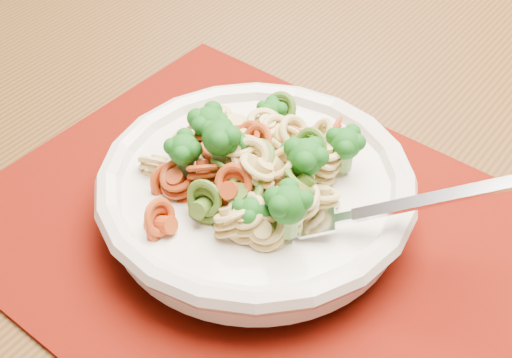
% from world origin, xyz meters
% --- Properties ---
extents(dining_table, '(1.50, 1.21, 0.75)m').
position_xyz_m(dining_table, '(0.02, -0.44, 0.64)').
color(dining_table, brown).
rests_on(dining_table, ground).
extents(placemat, '(0.53, 0.47, 0.00)m').
position_xyz_m(placemat, '(0.03, -0.59, 0.75)').
color(placemat, '#5A0C03').
rests_on(placemat, dining_table).
extents(pasta_bowl, '(0.24, 0.24, 0.05)m').
position_xyz_m(pasta_bowl, '(0.01, -0.57, 0.78)').
color(pasta_bowl, silver).
rests_on(pasta_bowl, placemat).
extents(pasta_broccoli_heap, '(0.21, 0.21, 0.06)m').
position_xyz_m(pasta_broccoli_heap, '(0.01, -0.57, 0.79)').
color(pasta_broccoli_heap, tan).
rests_on(pasta_broccoli_heap, pasta_bowl).
extents(fork, '(0.18, 0.07, 0.08)m').
position_xyz_m(fork, '(0.07, -0.61, 0.79)').
color(fork, silver).
rests_on(fork, pasta_bowl).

